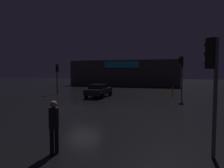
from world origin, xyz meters
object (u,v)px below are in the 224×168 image
at_px(traffic_signal_cross_right, 212,70).
at_px(car_near, 99,90).
at_px(pedestrian, 54,123).
at_px(traffic_signal_main, 57,73).
at_px(store_building, 126,73).
at_px(traffic_signal_cross_left, 181,68).

distance_m(traffic_signal_cross_right, car_near, 15.74).
height_order(traffic_signal_cross_right, pedestrian, traffic_signal_cross_right).
relative_size(traffic_signal_main, car_near, 0.92).
relative_size(store_building, pedestrian, 11.70).
bearing_deg(car_near, traffic_signal_cross_right, -57.65).
relative_size(traffic_signal_cross_right, car_near, 0.96).
xyz_separation_m(traffic_signal_cross_left, pedestrian, (-5.16, -14.62, -2.04)).
bearing_deg(pedestrian, store_building, 96.87).
height_order(store_building, pedestrian, store_building).
xyz_separation_m(traffic_signal_cross_right, car_near, (-8.34, 13.18, -2.11)).
relative_size(traffic_signal_cross_left, traffic_signal_cross_right, 1.10).
height_order(traffic_signal_main, traffic_signal_cross_left, traffic_signal_cross_left).
bearing_deg(traffic_signal_cross_left, car_near, -177.79).
bearing_deg(traffic_signal_cross_right, traffic_signal_cross_left, 89.48).
height_order(traffic_signal_cross_right, car_near, traffic_signal_cross_right).
bearing_deg(traffic_signal_cross_right, car_near, 122.35).
bearing_deg(traffic_signal_main, pedestrian, -59.78).
relative_size(car_near, pedestrian, 2.22).
relative_size(store_building, traffic_signal_cross_right, 5.51).
distance_m(traffic_signal_cross_left, pedestrian, 15.63).
xyz_separation_m(traffic_signal_main, pedestrian, (9.21, -15.81, -1.52)).
bearing_deg(pedestrian, car_near, 103.04).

